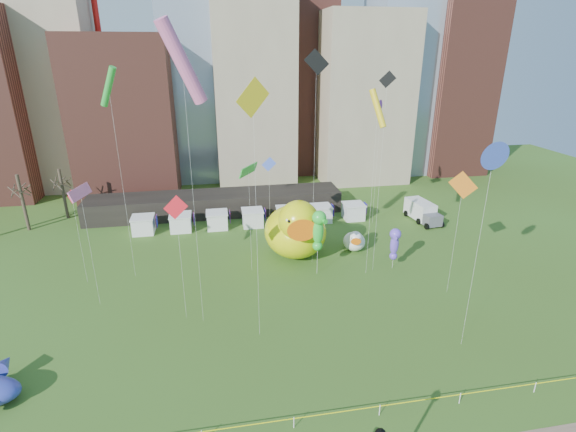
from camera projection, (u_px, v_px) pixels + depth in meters
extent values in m
plane|color=#3B571B|center=(294.00, 428.00, 28.83)|extent=(160.00, 160.00, 0.00)
cube|color=gray|center=(51.00, 66.00, 73.26)|extent=(14.00, 12.00, 42.00)
cube|color=brown|center=(126.00, 117.00, 72.61)|extent=(16.00, 14.00, 26.00)
cube|color=#8C9EB2|center=(193.00, 26.00, 76.75)|extent=(12.00, 12.00, 55.00)
cube|color=gray|center=(253.00, 89.00, 78.51)|extent=(14.00, 14.00, 34.00)
cube|color=gray|center=(361.00, 99.00, 80.71)|extent=(16.00, 14.00, 30.00)
cube|color=#8C9EB2|center=(407.00, 47.00, 82.82)|extent=(14.00, 12.00, 48.00)
cube|color=brown|center=(456.00, 80.00, 84.80)|extent=(12.00, 12.00, 36.00)
cube|color=black|center=(216.00, 203.00, 66.17)|extent=(38.00, 6.00, 3.20)
cube|color=white|center=(143.00, 225.00, 59.17)|extent=(2.80, 2.80, 2.20)
cube|color=red|center=(157.00, 221.00, 59.29)|extent=(0.08, 1.40, 1.60)
cube|color=white|center=(181.00, 223.00, 60.00)|extent=(2.80, 2.80, 2.20)
cube|color=red|center=(194.00, 219.00, 60.12)|extent=(0.08, 1.40, 1.60)
cube|color=white|center=(217.00, 221.00, 60.83)|extent=(2.80, 2.80, 2.20)
cube|color=red|center=(230.00, 217.00, 60.95)|extent=(0.08, 1.40, 1.60)
cube|color=white|center=(253.00, 218.00, 61.67)|extent=(2.80, 2.80, 2.20)
cube|color=red|center=(265.00, 214.00, 61.79)|extent=(0.08, 1.40, 1.60)
cube|color=white|center=(287.00, 216.00, 62.50)|extent=(2.80, 2.80, 2.20)
cube|color=red|center=(299.00, 212.00, 62.62)|extent=(0.08, 1.40, 1.60)
cube|color=white|center=(321.00, 214.00, 63.33)|extent=(2.80, 2.80, 2.20)
cube|color=red|center=(333.00, 210.00, 63.45)|extent=(0.08, 1.40, 1.60)
cube|color=white|center=(353.00, 212.00, 64.16)|extent=(2.80, 2.80, 2.20)
cube|color=red|center=(365.00, 208.00, 64.28)|extent=(0.08, 1.40, 1.60)
cylinder|color=#382B21|center=(23.00, 203.00, 59.15)|extent=(0.44, 0.44, 8.00)
cylinder|color=#382B21|center=(64.00, 194.00, 63.57)|extent=(0.44, 0.44, 7.50)
cylinder|color=white|center=(294.00, 423.00, 28.66)|extent=(0.06, 0.06, 0.90)
cylinder|color=white|center=(380.00, 410.00, 29.66)|extent=(0.06, 0.06, 0.90)
cylinder|color=white|center=(460.00, 398.00, 30.66)|extent=(0.06, 0.06, 0.90)
cylinder|color=white|center=(535.00, 387.00, 31.66)|extent=(0.06, 0.06, 0.90)
cube|color=#FFFB0D|center=(294.00, 419.00, 28.54)|extent=(50.00, 0.02, 0.07)
ellipsoid|color=#DDE10B|center=(295.00, 231.00, 52.23)|extent=(7.91, 9.13, 6.15)
ellipsoid|color=#DDE10B|center=(291.00, 222.00, 55.44)|extent=(2.12, 1.69, 2.49)
sphere|color=#DDE10B|center=(299.00, 221.00, 48.79)|extent=(4.87, 4.87, 4.63)
cone|color=orange|center=(301.00, 228.00, 47.03)|extent=(2.65, 2.22, 2.54)
sphere|color=white|center=(289.00, 220.00, 47.25)|extent=(0.83, 0.83, 0.83)
sphere|color=white|center=(312.00, 219.00, 47.54)|extent=(0.83, 0.83, 0.83)
sphere|color=black|center=(289.00, 221.00, 46.88)|extent=(0.42, 0.42, 0.42)
sphere|color=black|center=(313.00, 220.00, 47.18)|extent=(0.42, 0.42, 0.42)
ellipsoid|color=white|center=(354.00, 241.00, 54.16)|extent=(3.41, 3.77, 2.26)
ellipsoid|color=white|center=(353.00, 238.00, 55.34)|extent=(0.87, 0.74, 0.92)
sphere|color=white|center=(355.00, 238.00, 52.89)|extent=(2.05, 2.05, 1.70)
cone|color=orange|center=(356.00, 241.00, 52.23)|extent=(1.09, 0.96, 0.94)
sphere|color=white|center=(352.00, 238.00, 52.39)|extent=(0.31, 0.31, 0.31)
sphere|color=white|center=(360.00, 238.00, 52.34)|extent=(0.31, 0.31, 0.31)
sphere|color=black|center=(352.00, 238.00, 52.26)|extent=(0.15, 0.15, 0.15)
sphere|color=black|center=(360.00, 238.00, 52.21)|extent=(0.15, 0.15, 0.15)
cylinder|color=silver|center=(317.00, 253.00, 47.79)|extent=(0.03, 0.03, 5.17)
ellipsoid|color=green|center=(318.00, 231.00, 46.87)|extent=(1.46, 1.33, 3.04)
sphere|color=green|center=(319.00, 218.00, 46.14)|extent=(1.99, 1.99, 1.55)
cone|color=green|center=(320.00, 221.00, 45.53)|extent=(0.85, 1.10, 0.54)
sphere|color=green|center=(318.00, 246.00, 47.54)|extent=(1.09, 1.09, 1.09)
cylinder|color=silver|center=(393.00, 256.00, 49.38)|extent=(0.03, 0.03, 2.99)
ellipsoid|color=#6747D5|center=(394.00, 245.00, 48.85)|extent=(1.23, 1.14, 2.52)
sphere|color=#6747D5|center=(396.00, 234.00, 48.23)|extent=(1.70, 1.70, 1.29)
cone|color=#6747D5|center=(398.00, 237.00, 47.72)|extent=(0.74, 0.92, 0.45)
sphere|color=#6747D5|center=(393.00, 256.00, 49.41)|extent=(0.90, 0.90, 0.90)
cone|color=#3E3899|center=(5.00, 363.00, 32.93)|extent=(1.51, 1.67, 1.33)
cone|color=black|center=(381.00, 429.00, 21.85)|extent=(0.21, 0.21, 0.27)
cube|color=silver|center=(420.00, 209.00, 63.89)|extent=(2.97, 5.24, 2.49)
cube|color=#595960|center=(432.00, 220.00, 61.23)|extent=(2.49, 2.06, 1.60)
cylinder|color=black|center=(419.00, 221.00, 62.34)|extent=(0.35, 0.92, 0.90)
cylinder|color=black|center=(434.00, 219.00, 63.03)|extent=(0.35, 0.92, 0.90)
cylinder|color=black|center=(406.00, 213.00, 65.37)|extent=(0.35, 0.92, 0.90)
cylinder|color=black|center=(420.00, 212.00, 66.06)|extent=(0.35, 0.92, 0.90)
cylinder|color=silver|center=(181.00, 265.00, 38.86)|extent=(0.02, 0.02, 10.98)
cube|color=red|center=(176.00, 207.00, 36.89)|extent=(2.14, 0.68, 2.23)
cylinder|color=silver|center=(91.00, 251.00, 40.85)|extent=(0.02, 0.02, 11.61)
cube|color=pink|center=(80.00, 192.00, 38.77)|extent=(1.25, 3.26, 1.00)
cylinder|color=silver|center=(314.00, 170.00, 47.37)|extent=(0.02, 0.02, 22.42)
cube|color=black|center=(317.00, 62.00, 43.35)|extent=(2.53, 0.55, 2.58)
cylinder|color=silver|center=(123.00, 189.00, 44.62)|extent=(0.02, 0.02, 20.29)
cylinder|color=green|center=(108.00, 87.00, 40.98)|extent=(2.29, 1.68, 3.84)
cylinder|color=silver|center=(371.00, 197.00, 45.54)|extent=(0.02, 0.02, 18.19)
cylinder|color=yellow|center=(378.00, 108.00, 42.28)|extent=(1.74, 2.18, 3.74)
cylinder|color=silver|center=(476.00, 258.00, 34.10)|extent=(0.02, 0.02, 16.42)
cone|color=blue|center=(494.00, 156.00, 31.16)|extent=(2.03, 0.88, 2.05)
cylinder|color=silver|center=(455.00, 241.00, 42.83)|extent=(0.02, 0.02, 11.64)
cube|color=orange|center=(463.00, 185.00, 40.75)|extent=(2.50, 1.10, 2.71)
cylinder|color=silver|center=(376.00, 168.00, 59.99)|extent=(0.02, 0.02, 16.59)
cone|color=purple|center=(381.00, 106.00, 57.01)|extent=(1.15, 1.51, 1.70)
cylinder|color=silver|center=(80.00, 241.00, 45.22)|extent=(0.02, 0.02, 9.76)
cube|color=red|center=(71.00, 197.00, 43.47)|extent=(1.08, 1.15, 1.54)
cylinder|color=silver|center=(194.00, 206.00, 36.20)|extent=(0.02, 0.02, 22.68)
cylinder|color=pink|center=(182.00, 62.00, 32.14)|extent=(3.79, 2.69, 6.32)
cylinder|color=silver|center=(379.00, 182.00, 45.83)|extent=(0.02, 0.02, 20.86)
cube|color=black|center=(388.00, 79.00, 42.09)|extent=(1.45, 0.89, 1.68)
cylinder|color=silver|center=(250.00, 222.00, 47.50)|extent=(0.02, 0.02, 11.76)
cube|color=green|center=(248.00, 170.00, 45.39)|extent=(2.28, 3.17, 1.06)
cylinder|color=silver|center=(257.00, 228.00, 34.65)|extent=(0.02, 0.02, 20.34)
cube|color=yellow|center=(253.00, 98.00, 31.00)|extent=(2.59, 1.34, 2.89)
cylinder|color=silver|center=(270.00, 208.00, 52.69)|extent=(0.02, 0.02, 11.02)
cube|color=blue|center=(269.00, 164.00, 50.71)|extent=(1.66, 0.66, 1.76)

